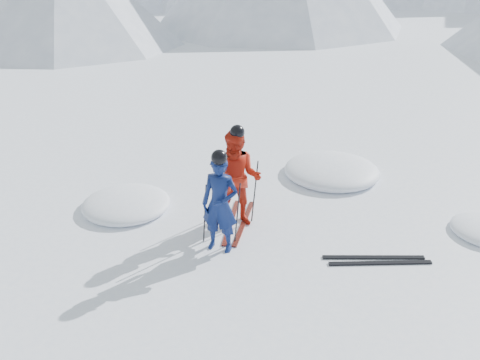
# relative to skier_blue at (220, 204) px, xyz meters

# --- Properties ---
(ground) EXTENTS (160.00, 160.00, 0.00)m
(ground) POSITION_rel_skier_blue_xyz_m (2.31, -0.02, -0.86)
(ground) COLOR white
(ground) RESTS_ON ground
(skier_blue) EXTENTS (0.68, 0.50, 1.71)m
(skier_blue) POSITION_rel_skier_blue_xyz_m (0.00, 0.00, 0.00)
(skier_blue) COLOR #0D1B4F
(skier_blue) RESTS_ON ground
(skier_red) EXTENTS (0.89, 0.69, 1.83)m
(skier_red) POSITION_rel_skier_blue_xyz_m (0.13, 0.91, 0.06)
(skier_red) COLOR red
(skier_red) RESTS_ON ground
(pole_blue_left) EXTENTS (0.12, 0.08, 1.14)m
(pole_blue_left) POSITION_rel_skier_blue_xyz_m (-0.30, 0.15, -0.29)
(pole_blue_left) COLOR black
(pole_blue_left) RESTS_ON ground
(pole_blue_right) EXTENTS (0.12, 0.07, 1.14)m
(pole_blue_right) POSITION_rel_skier_blue_xyz_m (0.25, 0.25, -0.29)
(pole_blue_right) COLOR black
(pole_blue_right) RESTS_ON ground
(pole_red_left) EXTENTS (0.12, 0.10, 1.22)m
(pole_red_left) POSITION_rel_skier_blue_xyz_m (-0.17, 1.16, -0.25)
(pole_red_left) COLOR black
(pole_red_left) RESTS_ON ground
(pole_red_right) EXTENTS (0.12, 0.09, 1.22)m
(pole_red_right) POSITION_rel_skier_blue_xyz_m (0.43, 1.06, -0.25)
(pole_red_right) COLOR black
(pole_red_right) RESTS_ON ground
(ski_worn_left) EXTENTS (0.15, 1.70, 0.03)m
(ski_worn_left) POSITION_rel_skier_blue_xyz_m (0.01, 0.91, -0.84)
(ski_worn_left) COLOR black
(ski_worn_left) RESTS_ON ground
(ski_worn_right) EXTENTS (0.15, 1.70, 0.03)m
(ski_worn_right) POSITION_rel_skier_blue_xyz_m (0.25, 0.91, -0.84)
(ski_worn_right) COLOR black
(ski_worn_right) RESTS_ON ground
(ski_loose_a) EXTENTS (1.69, 0.37, 0.03)m
(ski_loose_a) POSITION_rel_skier_blue_xyz_m (2.58, 0.12, -0.84)
(ski_loose_a) COLOR black
(ski_loose_a) RESTS_ON ground
(ski_loose_b) EXTENTS (1.68, 0.42, 0.03)m
(ski_loose_b) POSITION_rel_skier_blue_xyz_m (2.68, -0.03, -0.84)
(ski_loose_b) COLOR black
(ski_loose_b) RESTS_ON ground
(snow_lumps) EXTENTS (8.93, 5.72, 0.47)m
(snow_lumps) POSITION_rel_skier_blue_xyz_m (1.49, 2.13, -0.86)
(snow_lumps) COLOR white
(snow_lumps) RESTS_ON ground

